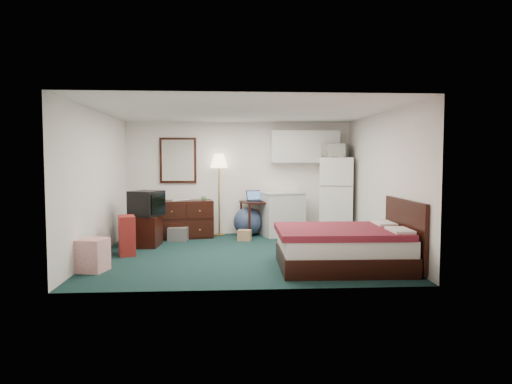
{
  "coord_description": "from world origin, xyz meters",
  "views": [
    {
      "loc": [
        -0.28,
        -7.96,
        1.65
      ],
      "look_at": [
        0.25,
        0.29,
        1.07
      ],
      "focal_mm": 32.0,
      "sensor_mm": 36.0,
      "label": 1
    }
  ],
  "objects": [
    {
      "name": "tv_stand",
      "position": [
        -1.88,
        0.85,
        0.29
      ],
      "size": [
        0.64,
        0.69,
        0.59
      ],
      "primitive_type": null,
      "rotation": [
        0.0,
        0.0,
        -0.09
      ],
      "color": "black",
      "rests_on": "floor"
    },
    {
      "name": "dresser",
      "position": [
        -1.17,
        1.76,
        0.4
      ],
      "size": [
        1.24,
        0.73,
        0.8
      ],
      "primitive_type": null,
      "rotation": [
        0.0,
        0.0,
        0.18
      ],
      "color": "black",
      "rests_on": "floor"
    },
    {
      "name": "book_a",
      "position": [
        -1.41,
        1.69,
        0.9
      ],
      "size": [
        0.16,
        0.03,
        0.22
      ],
      "primitive_type": "imported",
      "rotation": [
        0.0,
        0.0,
        -0.09
      ],
      "color": "#89664F",
      "rests_on": "dresser"
    },
    {
      "name": "floor",
      "position": [
        0.0,
        0.0,
        0.0
      ],
      "size": [
        5.0,
        4.5,
        0.01
      ],
      "primitive_type": "cube",
      "color": "black",
      "rests_on": "ground"
    },
    {
      "name": "mug",
      "position": [
        -0.77,
        1.73,
        0.85
      ],
      "size": [
        0.12,
        0.1,
        0.11
      ],
      "primitive_type": "imported",
      "rotation": [
        0.0,
        0.0,
        0.14
      ],
      "color": "#56934E",
      "rests_on": "dresser"
    },
    {
      "name": "laptop",
      "position": [
        0.35,
        1.88,
        0.87
      ],
      "size": [
        0.41,
        0.37,
        0.23
      ],
      "primitive_type": null,
      "rotation": [
        0.0,
        0.0,
        0.36
      ],
      "color": "black",
      "rests_on": "desk"
    },
    {
      "name": "upper_cabinets",
      "position": [
        1.45,
        2.08,
        1.95
      ],
      "size": [
        1.5,
        0.35,
        0.7
      ],
      "primitive_type": null,
      "color": "silver",
      "rests_on": "walls"
    },
    {
      "name": "fridge",
      "position": [
        2.13,
        1.88,
        0.86
      ],
      "size": [
        0.86,
        0.86,
        1.71
      ],
      "primitive_type": null,
      "rotation": [
        0.0,
        0.0,
        -0.26
      ],
      "color": "white",
      "rests_on": "floor"
    },
    {
      "name": "microwave",
      "position": [
        2.09,
        1.9,
        1.89
      ],
      "size": [
        0.62,
        0.52,
        0.37
      ],
      "primitive_type": "imported",
      "rotation": [
        0.0,
        0.0,
        -0.48
      ],
      "color": "white",
      "rests_on": "fridge"
    },
    {
      "name": "retail_box",
      "position": [
        -2.28,
        -1.13,
        0.24
      ],
      "size": [
        0.47,
        0.47,
        0.49
      ],
      "primitive_type": null,
      "rotation": [
        0.0,
        0.0,
        -0.25
      ],
      "color": "white",
      "rests_on": "floor"
    },
    {
      "name": "cardboard_box_a",
      "position": [
        0.08,
        1.34,
        0.11
      ],
      "size": [
        0.31,
        0.28,
        0.22
      ],
      "primitive_type": null,
      "rotation": [
        0.0,
        0.0,
        -0.26
      ],
      "color": "#89664F",
      "rests_on": "floor"
    },
    {
      "name": "book_b",
      "position": [
        -1.24,
        1.8,
        0.91
      ],
      "size": [
        0.17,
        0.04,
        0.23
      ],
      "primitive_type": "imported",
      "rotation": [
        0.0,
        0.0,
        -0.13
      ],
      "color": "#89664F",
      "rests_on": "dresser"
    },
    {
      "name": "cardboard_box_b",
      "position": [
        0.82,
        1.69,
        0.12
      ],
      "size": [
        0.24,
        0.27,
        0.24
      ],
      "primitive_type": null,
      "rotation": [
        0.0,
        0.0,
        -0.2
      ],
      "color": "#89664F",
      "rests_on": "floor"
    },
    {
      "name": "floor_lamp",
      "position": [
        -0.45,
        2.05,
        0.89
      ],
      "size": [
        0.48,
        0.48,
        1.79
      ],
      "primitive_type": null,
      "rotation": [
        0.0,
        0.0,
        -0.27
      ],
      "color": "#BB8A3B",
      "rests_on": "floor"
    },
    {
      "name": "walls",
      "position": [
        0.0,
        0.0,
        1.25
      ],
      "size": [
        5.01,
        4.51,
        2.5
      ],
      "color": "white",
      "rests_on": "floor"
    },
    {
      "name": "desk",
      "position": [
        0.37,
        1.93,
        0.38
      ],
      "size": [
        0.75,
        0.75,
        0.76
      ],
      "primitive_type": null,
      "rotation": [
        0.0,
        0.0,
        0.31
      ],
      "color": "black",
      "rests_on": "floor"
    },
    {
      "name": "suitcase",
      "position": [
        -2.02,
        0.04,
        0.34
      ],
      "size": [
        0.37,
        0.48,
        0.69
      ],
      "primitive_type": null,
      "rotation": [
        0.0,
        0.0,
        0.29
      ],
      "color": "#6A0A0A",
      "rests_on": "floor"
    },
    {
      "name": "file_bin",
      "position": [
        -1.28,
        1.4,
        0.14
      ],
      "size": [
        0.42,
        0.33,
        0.27
      ],
      "primitive_type": null,
      "rotation": [
        0.0,
        0.0,
        -0.1
      ],
      "color": "#606060",
      "rests_on": "floor"
    },
    {
      "name": "crt_tv",
      "position": [
        -1.81,
        0.82,
        0.83
      ],
      "size": [
        0.71,
        0.73,
        0.48
      ],
      "primitive_type": null,
      "rotation": [
        0.0,
        0.0,
        -0.44
      ],
      "color": "black",
      "rests_on": "tv_stand"
    },
    {
      "name": "mirror",
      "position": [
        -1.35,
        2.22,
        1.65
      ],
      "size": [
        0.8,
        0.06,
        1.0
      ],
      "primitive_type": null,
      "color": "white",
      "rests_on": "walls"
    },
    {
      "name": "ceiling",
      "position": [
        0.0,
        0.0,
        2.5
      ],
      "size": [
        5.0,
        4.5,
        0.01
      ],
      "primitive_type": "cube",
      "color": "white",
      "rests_on": "walls"
    },
    {
      "name": "bed",
      "position": [
        1.48,
        -1.16,
        0.31
      ],
      "size": [
        1.94,
        1.54,
        0.61
      ],
      "primitive_type": null,
      "rotation": [
        0.0,
        0.0,
        -0.03
      ],
      "color": "maroon",
      "rests_on": "floor"
    },
    {
      "name": "headboard",
      "position": [
        2.46,
        -1.16,
        0.55
      ],
      "size": [
        0.06,
        1.56,
        1.0
      ],
      "primitive_type": null,
      "color": "black",
      "rests_on": "walls"
    },
    {
      "name": "kitchen_counter",
      "position": [
        0.93,
        1.91,
        0.46
      ],
      "size": [
        0.99,
        0.85,
        0.93
      ],
      "primitive_type": null,
      "rotation": [
        0.0,
        0.0,
        0.27
      ],
      "color": "silver",
      "rests_on": "floor"
    },
    {
      "name": "exercise_ball",
      "position": [
        0.17,
        1.96,
        0.31
      ],
      "size": [
        0.69,
        0.69,
        0.61
      ],
      "primitive_type": "sphere",
      "rotation": [
        0.0,
        0.0,
        -0.12
      ],
      "color": "navy",
      "rests_on": "floor"
    }
  ]
}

